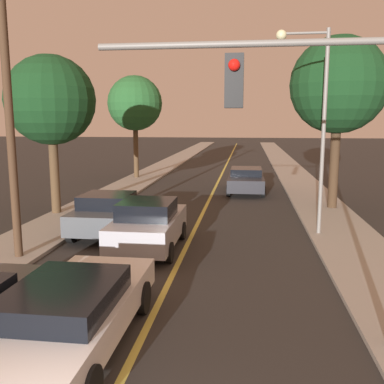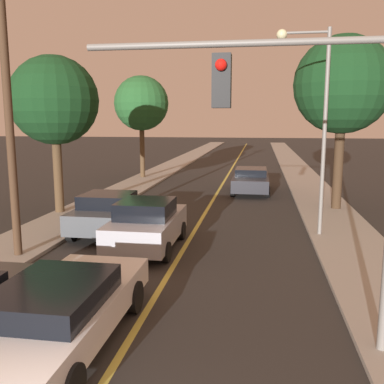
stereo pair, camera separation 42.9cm
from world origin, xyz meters
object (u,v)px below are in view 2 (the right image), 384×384
(car_outer_lane_second, at_px, (109,212))
(traffic_signal_mast, at_px, (314,132))
(utility_pole_left, at_px, (8,108))
(tree_right_near, at_px, (343,85))
(streetlamp_right, at_px, (313,105))
(tree_left_far, at_px, (54,101))
(car_near_lane_second, at_px, (147,224))
(car_near_lane_front, at_px, (58,311))
(tree_left_near, at_px, (141,104))
(car_far_oncoming, at_px, (251,180))

(car_outer_lane_second, distance_m, traffic_signal_mast, 10.00)
(utility_pole_left, distance_m, tree_right_near, 13.84)
(streetlamp_right, relative_size, tree_left_far, 1.05)
(car_outer_lane_second, height_order, utility_pole_left, utility_pole_left)
(car_outer_lane_second, height_order, tree_right_near, tree_right_near)
(car_near_lane_second, xyz_separation_m, tree_right_near, (7.08, 7.15, 4.83))
(car_near_lane_second, distance_m, car_outer_lane_second, 2.43)
(car_near_lane_second, distance_m, streetlamp_right, 6.96)
(tree_left_far, bearing_deg, car_near_lane_second, -40.47)
(car_near_lane_front, distance_m, utility_pole_left, 7.01)
(tree_left_near, height_order, tree_left_far, tree_left_near)
(car_outer_lane_second, xyz_separation_m, tree_left_near, (-2.87, 14.84, 4.47))
(tree_left_near, xyz_separation_m, tree_right_near, (11.80, -9.26, 0.38))
(car_outer_lane_second, bearing_deg, utility_pole_left, -119.60)
(streetlamp_right, relative_size, utility_pole_left, 0.84)
(utility_pole_left, relative_size, tree_right_near, 1.09)
(utility_pole_left, bearing_deg, tree_right_near, 39.11)
(car_near_lane_front, relative_size, car_far_oncoming, 1.06)
(car_near_lane_second, bearing_deg, car_outer_lane_second, 139.46)
(tree_left_near, bearing_deg, car_outer_lane_second, -79.05)
(streetlamp_right, bearing_deg, tree_left_near, 125.47)
(car_near_lane_front, bearing_deg, traffic_signal_mast, 8.70)
(car_outer_lane_second, xyz_separation_m, car_far_oncoming, (4.91, 10.10, -0.07))
(traffic_signal_mast, bearing_deg, car_far_oncoming, 94.56)
(tree_left_far, bearing_deg, car_far_oncoming, 41.30)
(tree_right_near, bearing_deg, tree_left_far, -167.46)
(utility_pole_left, bearing_deg, car_outer_lane_second, 60.40)
(traffic_signal_mast, xyz_separation_m, tree_left_near, (-9.15, 21.96, 1.33))
(car_near_lane_front, height_order, tree_right_near, tree_right_near)
(car_near_lane_second, height_order, car_far_oncoming, car_near_lane_second)
(car_far_oncoming, distance_m, utility_pole_left, 15.28)
(car_near_lane_front, bearing_deg, car_outer_lane_second, 103.32)
(car_far_oncoming, height_order, tree_right_near, tree_right_near)
(traffic_signal_mast, xyz_separation_m, utility_pole_left, (-8.06, 4.00, 0.54))
(car_far_oncoming, xyz_separation_m, tree_left_near, (-7.78, 4.74, 4.54))
(car_outer_lane_second, relative_size, tree_left_near, 0.55)
(car_near_lane_second, xyz_separation_m, tree_left_far, (-5.19, 4.43, 4.12))
(streetlamp_right, bearing_deg, car_near_lane_front, -121.74)
(car_near_lane_front, xyz_separation_m, streetlamp_right, (5.30, 8.57, 3.94))
(car_near_lane_second, xyz_separation_m, traffic_signal_mast, (4.44, -5.54, 3.12))
(car_near_lane_second, height_order, streetlamp_right, streetlamp_right)
(traffic_signal_mast, bearing_deg, utility_pole_left, 153.61)
(car_outer_lane_second, bearing_deg, traffic_signal_mast, -48.58)
(tree_right_near, bearing_deg, car_outer_lane_second, -148.01)
(tree_left_near, bearing_deg, traffic_signal_mast, -67.37)
(traffic_signal_mast, distance_m, utility_pole_left, 9.01)
(car_outer_lane_second, relative_size, tree_left_far, 0.58)
(tree_left_far, xyz_separation_m, tree_right_near, (12.27, 2.73, 0.71))
(tree_right_near, bearing_deg, car_near_lane_front, -117.89)
(car_near_lane_second, bearing_deg, streetlamp_right, 23.92)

